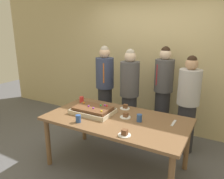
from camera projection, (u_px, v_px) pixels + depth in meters
ground_plane at (116, 166)px, 3.19m from camera, size 12.00×12.00×0.00m
interior_back_panel at (156, 53)px, 4.12m from camera, size 8.00×0.12×3.00m
party_table at (116, 123)px, 3.00m from camera, size 1.95×1.03×0.77m
sheet_cake at (93, 110)px, 3.14m from camera, size 0.59×0.41×0.12m
plated_slice_near_left at (125, 134)px, 2.49m from camera, size 0.15×0.15×0.08m
plated_slice_near_right at (125, 107)px, 3.31m from camera, size 0.15×0.15×0.07m
plated_slice_far_left at (125, 116)px, 2.99m from camera, size 0.15×0.15×0.07m
drink_cup_nearest at (139, 118)px, 2.86m from camera, size 0.07×0.07×0.10m
drink_cup_middle at (82, 100)px, 3.59m from camera, size 0.07×0.07×0.10m
drink_cup_far_end at (78, 119)px, 2.83m from camera, size 0.07×0.07×0.10m
cake_server_utensil at (174, 123)px, 2.82m from camera, size 0.03×0.20×0.01m
person_serving_front at (163, 92)px, 3.82m from camera, size 0.33×0.33×1.67m
person_green_shirt_behind at (105, 88)px, 4.09m from camera, size 0.33×0.33×1.66m
person_striped_tie_right at (188, 104)px, 3.40m from camera, size 0.34×0.34×1.57m
person_far_right_suit at (129, 94)px, 3.77m from camera, size 0.33×0.33×1.63m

